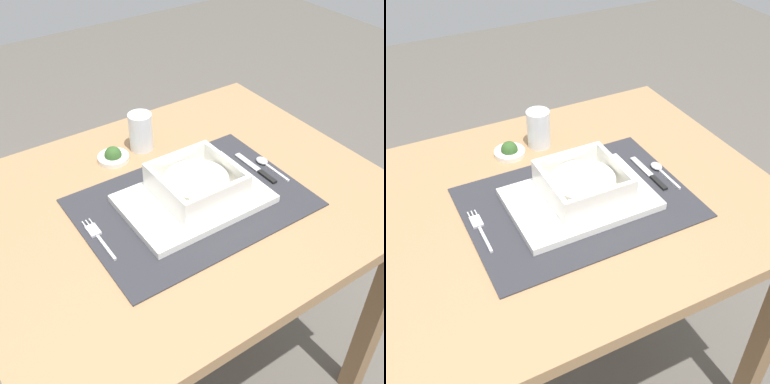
% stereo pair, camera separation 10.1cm
% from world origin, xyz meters
% --- Properties ---
extents(ground_plane, '(6.00, 6.00, 0.00)m').
position_xyz_m(ground_plane, '(0.00, 0.00, 0.00)').
color(ground_plane, '#59544C').
extents(dining_table, '(0.91, 0.73, 0.72)m').
position_xyz_m(dining_table, '(0.00, 0.00, 0.61)').
color(dining_table, '#A37A51').
rests_on(dining_table, ground).
extents(placemat, '(0.48, 0.34, 0.00)m').
position_xyz_m(placemat, '(0.01, -0.04, 0.72)').
color(placemat, '#2D2D33').
rests_on(placemat, dining_table).
extents(serving_plate, '(0.30, 0.21, 0.02)m').
position_xyz_m(serving_plate, '(0.02, -0.04, 0.73)').
color(serving_plate, white).
rests_on(serving_plate, placemat).
extents(porridge_bowl, '(0.17, 0.17, 0.06)m').
position_xyz_m(porridge_bowl, '(0.03, -0.03, 0.76)').
color(porridge_bowl, white).
rests_on(porridge_bowl, serving_plate).
extents(fork, '(0.02, 0.13, 0.00)m').
position_xyz_m(fork, '(-0.20, -0.02, 0.72)').
color(fork, silver).
rests_on(fork, placemat).
extents(spoon, '(0.02, 0.11, 0.01)m').
position_xyz_m(spoon, '(0.23, -0.02, 0.72)').
color(spoon, silver).
rests_on(spoon, placemat).
extents(butter_knife, '(0.01, 0.14, 0.01)m').
position_xyz_m(butter_knife, '(0.20, -0.03, 0.72)').
color(butter_knife, black).
rests_on(butter_knife, placemat).
extents(drinking_glass, '(0.06, 0.06, 0.10)m').
position_xyz_m(drinking_glass, '(0.03, 0.21, 0.76)').
color(drinking_glass, white).
rests_on(drinking_glass, dining_table).
extents(condiment_saucer, '(0.08, 0.08, 0.04)m').
position_xyz_m(condiment_saucer, '(-0.05, 0.20, 0.73)').
color(condiment_saucer, white).
rests_on(condiment_saucer, dining_table).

